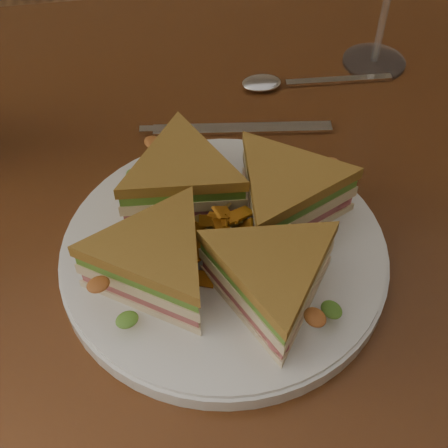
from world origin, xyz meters
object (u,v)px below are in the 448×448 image
(sandwich_wedges, at_px, (224,228))
(spoon, at_px, (280,83))
(plate, at_px, (224,254))
(table, at_px, (246,245))
(knife, at_px, (229,130))

(sandwich_wedges, bearing_deg, spoon, 66.42)
(plate, height_order, sandwich_wedges, sandwich_wedges)
(table, distance_m, spoon, 0.20)
(sandwich_wedges, height_order, knife, sandwich_wedges)
(plate, bearing_deg, sandwich_wedges, 104.04)
(knife, bearing_deg, sandwich_wedges, -93.85)
(table, relative_size, spoon, 6.52)
(plate, xyz_separation_m, spoon, (0.11, 0.25, -0.00))
(plate, height_order, knife, plate)
(table, bearing_deg, spoon, 66.61)
(sandwich_wedges, bearing_deg, table, 66.10)
(table, xyz_separation_m, spoon, (0.07, 0.16, 0.10))
(plate, distance_m, knife, 0.18)
(sandwich_wedges, bearing_deg, knife, 78.87)
(plate, xyz_separation_m, sandwich_wedges, (-0.00, 0.00, 0.04))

